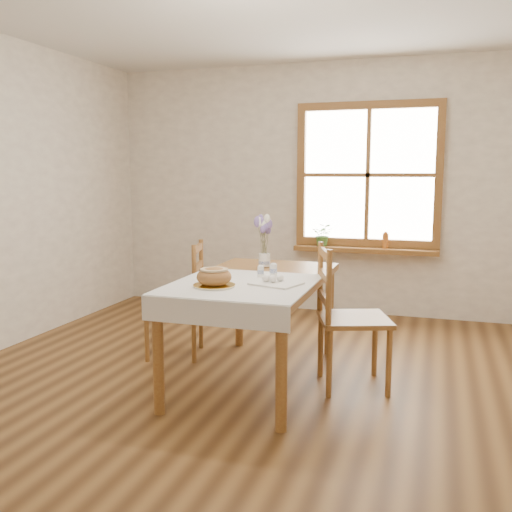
{
  "coord_description": "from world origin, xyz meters",
  "views": [
    {
      "loc": [
        1.2,
        -3.45,
        1.48
      ],
      "look_at": [
        0.0,
        0.3,
        0.9
      ],
      "focal_mm": 40.0,
      "sensor_mm": 36.0,
      "label": 1
    }
  ],
  "objects_px": {
    "dining_table": "(256,289)",
    "bread_plate": "(214,286)",
    "flower_vase": "(264,261)",
    "chair_left": "(174,299)",
    "chair_right": "(354,317)"
  },
  "relations": [
    {
      "from": "chair_left",
      "to": "bread_plate",
      "type": "relative_size",
      "value": 3.57
    },
    {
      "from": "flower_vase",
      "to": "bread_plate",
      "type": "bearing_deg",
      "value": -94.47
    },
    {
      "from": "dining_table",
      "to": "bread_plate",
      "type": "xyz_separation_m",
      "value": [
        -0.13,
        -0.45,
        0.1
      ]
    },
    {
      "from": "chair_right",
      "to": "flower_vase",
      "type": "relative_size",
      "value": 10.02
    },
    {
      "from": "chair_right",
      "to": "bread_plate",
      "type": "bearing_deg",
      "value": 103.98
    },
    {
      "from": "bread_plate",
      "to": "chair_right",
      "type": "bearing_deg",
      "value": 33.44
    },
    {
      "from": "dining_table",
      "to": "chair_right",
      "type": "bearing_deg",
      "value": 7.23
    },
    {
      "from": "dining_table",
      "to": "bread_plate",
      "type": "distance_m",
      "value": 0.48
    },
    {
      "from": "dining_table",
      "to": "chair_left",
      "type": "height_order",
      "value": "chair_left"
    },
    {
      "from": "bread_plate",
      "to": "flower_vase",
      "type": "bearing_deg",
      "value": 85.53
    },
    {
      "from": "bread_plate",
      "to": "flower_vase",
      "type": "xyz_separation_m",
      "value": [
        0.07,
        0.87,
        0.03
      ]
    },
    {
      "from": "chair_left",
      "to": "flower_vase",
      "type": "xyz_separation_m",
      "value": [
        0.74,
        0.08,
        0.33
      ]
    },
    {
      "from": "chair_right",
      "to": "flower_vase",
      "type": "height_order",
      "value": "chair_right"
    },
    {
      "from": "dining_table",
      "to": "chair_left",
      "type": "bearing_deg",
      "value": 157.36
    },
    {
      "from": "chair_right",
      "to": "flower_vase",
      "type": "xyz_separation_m",
      "value": [
        -0.75,
        0.33,
        0.3
      ]
    }
  ]
}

